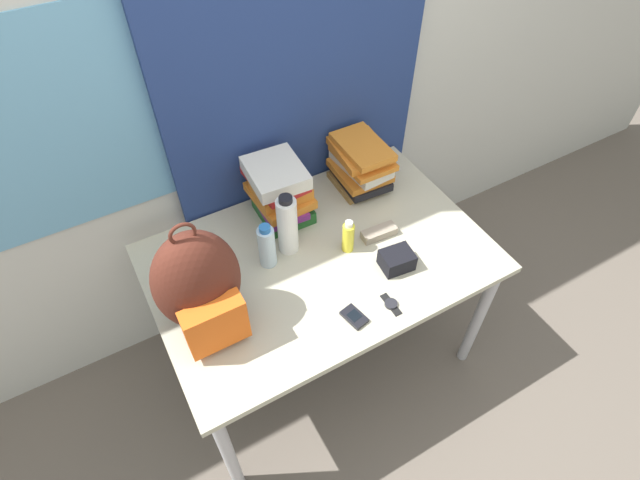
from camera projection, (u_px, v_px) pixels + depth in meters
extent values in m
plane|color=#665B51|center=(367.00, 424.00, 2.32)|extent=(12.00, 12.00, 0.00)
cube|color=beige|center=(254.00, 85.00, 1.94)|extent=(6.00, 0.05, 2.50)
cube|color=#66A3C6|center=(113.00, 118.00, 1.71)|extent=(1.10, 0.01, 0.80)
cube|color=navy|center=(298.00, 81.00, 1.97)|extent=(1.14, 0.04, 2.50)
cube|color=#B7B299|center=(320.00, 259.00, 2.02)|extent=(1.34, 0.88, 0.03)
cylinder|color=#B2B2B7|center=(228.00, 453.00, 1.88)|extent=(0.05, 0.05, 0.73)
cylinder|color=#B2B2B7|center=(479.00, 317.00, 2.28)|extent=(0.05, 0.05, 0.73)
cylinder|color=#B2B2B7|center=(165.00, 304.00, 2.33)|extent=(0.05, 0.05, 0.73)
cylinder|color=#B2B2B7|center=(383.00, 212.00, 2.73)|extent=(0.05, 0.05, 0.73)
ellipsoid|color=#512319|center=(197.00, 281.00, 1.65)|extent=(0.30, 0.22, 0.44)
cube|color=#E05B19|center=(216.00, 325.00, 1.64)|extent=(0.21, 0.08, 0.20)
torus|color=#512319|center=(183.00, 234.00, 1.48)|extent=(0.09, 0.01, 0.09)
cube|color=#1E5623|center=(283.00, 210.00, 2.14)|extent=(0.21, 0.23, 0.06)
cube|color=#6B2370|center=(278.00, 203.00, 2.11)|extent=(0.18, 0.27, 0.03)
cube|color=orange|center=(280.00, 195.00, 2.09)|extent=(0.22, 0.27, 0.04)
cube|color=orange|center=(280.00, 188.00, 2.05)|extent=(0.22, 0.21, 0.05)
cube|color=red|center=(275.00, 179.00, 2.02)|extent=(0.20, 0.28, 0.03)
cube|color=silver|center=(275.00, 173.00, 1.97)|extent=(0.23, 0.26, 0.06)
cube|color=olive|center=(357.00, 181.00, 2.29)|extent=(0.21, 0.22, 0.03)
cube|color=black|center=(360.00, 177.00, 2.26)|extent=(0.21, 0.27, 0.04)
cube|color=orange|center=(360.00, 170.00, 2.24)|extent=(0.22, 0.25, 0.03)
cube|color=silver|center=(361.00, 163.00, 2.21)|extent=(0.18, 0.29, 0.05)
cube|color=orange|center=(363.00, 157.00, 2.17)|extent=(0.20, 0.28, 0.03)
cube|color=orange|center=(360.00, 150.00, 2.16)|extent=(0.23, 0.28, 0.03)
cube|color=orange|center=(362.00, 147.00, 2.13)|extent=(0.18, 0.28, 0.03)
cylinder|color=silver|center=(267.00, 247.00, 1.92)|extent=(0.07, 0.07, 0.19)
cylinder|color=#286BB7|center=(265.00, 229.00, 1.84)|extent=(0.04, 0.04, 0.02)
cylinder|color=white|center=(287.00, 226.00, 1.94)|extent=(0.08, 0.08, 0.26)
cylinder|color=black|center=(286.00, 200.00, 1.83)|extent=(0.05, 0.05, 0.02)
cylinder|color=yellow|center=(348.00, 238.00, 1.98)|extent=(0.05, 0.05, 0.13)
cylinder|color=white|center=(349.00, 224.00, 1.93)|extent=(0.03, 0.03, 0.02)
cube|color=black|center=(354.00, 317.00, 1.81)|extent=(0.08, 0.11, 0.02)
cube|color=black|center=(354.00, 316.00, 1.80)|extent=(0.05, 0.05, 0.00)
cube|color=gray|center=(379.00, 233.00, 2.07)|extent=(0.15, 0.06, 0.04)
cube|color=black|center=(397.00, 260.00, 1.95)|extent=(0.13, 0.11, 0.07)
cube|color=black|center=(391.00, 305.00, 1.85)|extent=(0.03, 0.11, 0.00)
cylinder|color=#232328|center=(391.00, 304.00, 1.85)|extent=(0.05, 0.05, 0.01)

